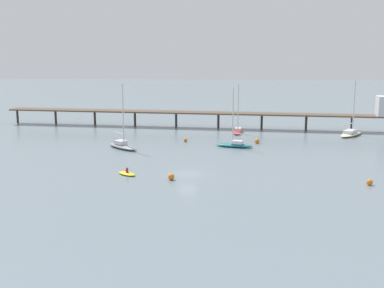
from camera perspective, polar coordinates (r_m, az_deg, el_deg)
ground_plane at (r=69.96m, az=-0.50°, el=-3.45°), size 400.00×400.00×0.00m
pier at (r=107.94m, az=7.74°, el=3.78°), size 86.28×13.31×7.54m
sailboat_gray at (r=87.91m, az=-7.96°, el=-0.09°), size 6.77×6.77×11.41m
sailboat_cream at (r=104.90m, az=17.78°, el=1.26°), size 7.43×8.90×10.99m
sailboat_red at (r=103.30m, az=5.29°, el=1.61°), size 2.72×6.72×10.18m
sailboat_teal at (r=88.61m, az=4.91°, el=0.04°), size 6.93×3.58×10.60m
dinghy_yellow at (r=70.04m, az=-7.44°, el=-3.36°), size 3.28×3.08×1.14m
mooring_buoy_inner at (r=68.29m, az=19.68°, el=-4.14°), size 0.79×0.79×0.79m
mooring_buoy_outer at (r=93.24m, az=-0.75°, el=0.47°), size 0.71×0.71×0.71m
mooring_buoy_far at (r=66.87m, az=-2.39°, el=-3.76°), size 0.88×0.88×0.88m
mooring_buoy_mid at (r=92.54m, az=7.47°, el=0.35°), size 0.89×0.89×0.89m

